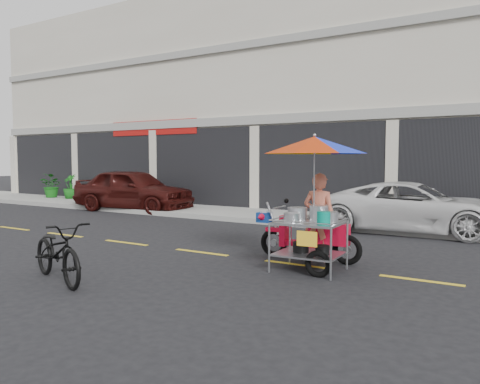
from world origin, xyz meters
The scene contains 9 objects.
ground centered at (0.00, 0.00, 0.00)m, with size 90.00×90.00×0.00m, color black.
sidewalk centered at (0.00, 5.50, 0.07)m, with size 45.00×3.00×0.15m, color gray.
centerline centered at (0.00, 0.00, 0.00)m, with size 42.00×0.10×0.01m, color gold.
maroon_sedan centered at (-8.37, 4.70, 0.74)m, with size 1.74×4.33×1.48m, color black.
white_pickup centered at (0.95, 4.70, 0.62)m, with size 2.05×4.45×1.24m, color silver.
plant_tall centered at (-14.08, 5.69, 0.67)m, with size 0.94×0.81×1.04m, color #125714.
plant_short centered at (-12.97, 5.73, 0.66)m, with size 0.57×0.57×1.01m, color #125714.
near_bicycle centered at (-2.51, -2.84, 0.45)m, with size 0.60×1.71×0.90m, color black.
food_vendor_rig centered at (0.30, 0.01, 1.39)m, with size 2.23×1.75×2.21m.
Camera 1 is at (3.26, -7.19, 1.79)m, focal length 35.00 mm.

